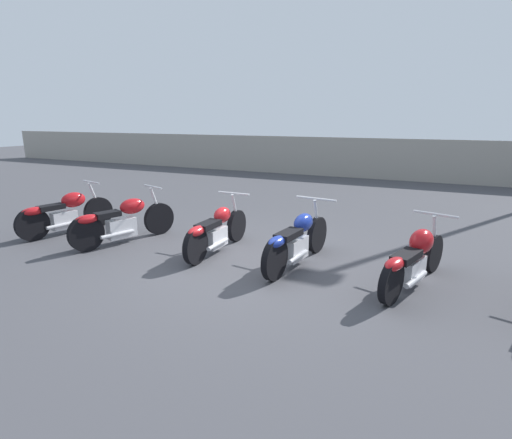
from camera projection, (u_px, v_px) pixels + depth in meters
The scene contains 7 objects.
ground_plane at pixel (245, 264), 6.58m from camera, with size 60.00×60.00×0.00m, color #424247.
fence_back at pixel (365, 158), 15.62m from camera, with size 40.00×0.04×1.57m.
motorcycle_slot_0 at pixel (65, 213), 8.20m from camera, with size 0.74×2.00×1.01m.
motorcycle_slot_1 at pixel (123, 221), 7.59m from camera, with size 0.91×2.08×1.02m.
motorcycle_slot_2 at pixel (216, 231), 7.03m from camera, with size 0.65×2.02×0.98m.
motorcycle_slot_3 at pixel (297, 240), 6.40m from camera, with size 0.73×2.14×1.01m.
motorcycle_slot_4 at pixel (414, 259), 5.58m from camera, with size 0.89×2.05×0.96m.
Camera 1 is at (2.78, -5.54, 2.34)m, focal length 28.00 mm.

